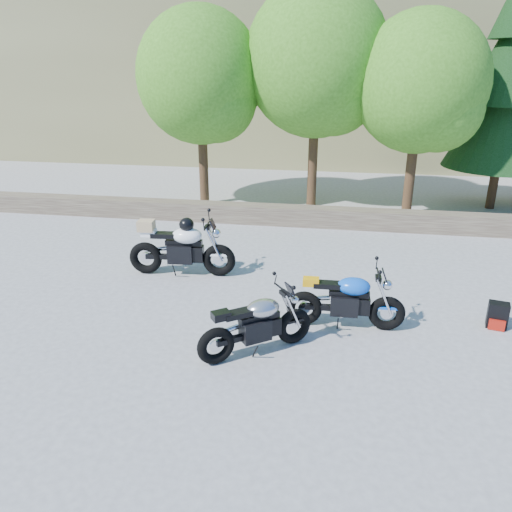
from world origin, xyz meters
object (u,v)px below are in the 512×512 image
Objects in this scene: blue_bike at (347,301)px; backpack at (498,316)px; white_bike at (181,247)px; silver_bike at (257,325)px.

blue_bike reaches higher than backpack.
white_bike is at bearing 179.89° from backpack.
white_bike is 1.15× the size of blue_bike.
silver_bike is 0.83× the size of blue_bike.
silver_bike is 3.70× the size of backpack.
white_bike reaches higher than backpack.
white_bike is at bearing 151.70° from blue_bike.
silver_bike is 4.05m from backpack.
silver_bike is at bearing -58.13° from white_bike.
blue_bike is at bearing -31.83° from white_bike.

